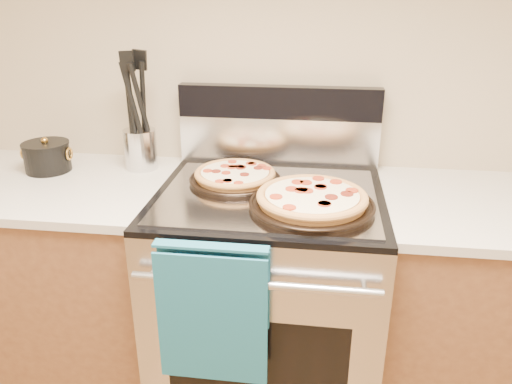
# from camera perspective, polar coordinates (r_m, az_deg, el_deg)

# --- Properties ---
(wall_back) EXTENTS (4.00, 0.00, 4.00)m
(wall_back) POSITION_cam_1_polar(r_m,az_deg,el_deg) (1.91, 2.88, 16.07)
(wall_back) COLOR tan
(wall_back) RESTS_ON ground
(range_body) EXTENTS (0.76, 0.68, 0.90)m
(range_body) POSITION_cam_1_polar(r_m,az_deg,el_deg) (1.91, 1.41, -13.24)
(range_body) COLOR #B7B7BC
(range_body) RESTS_ON ground
(oven_window) EXTENTS (0.56, 0.01, 0.40)m
(oven_window) POSITION_cam_1_polar(r_m,az_deg,el_deg) (1.65, 0.04, -20.01)
(oven_window) COLOR black
(oven_window) RESTS_ON range_body
(cooktop) EXTENTS (0.76, 0.68, 0.02)m
(cooktop) POSITION_cam_1_polar(r_m,az_deg,el_deg) (1.68, 1.56, -0.40)
(cooktop) COLOR black
(cooktop) RESTS_ON range_body
(backsplash_lower) EXTENTS (0.76, 0.06, 0.18)m
(backsplash_lower) POSITION_cam_1_polar(r_m,az_deg,el_deg) (1.94, 2.59, 5.89)
(backsplash_lower) COLOR silver
(backsplash_lower) RESTS_ON cooktop
(backsplash_upper) EXTENTS (0.76, 0.06, 0.12)m
(backsplash_upper) POSITION_cam_1_polar(r_m,az_deg,el_deg) (1.90, 2.67, 10.23)
(backsplash_upper) COLOR black
(backsplash_upper) RESTS_ON backsplash_lower
(oven_handle) EXTENTS (0.70, 0.03, 0.03)m
(oven_handle) POSITION_cam_1_polar(r_m,az_deg,el_deg) (1.40, -0.18, -10.52)
(oven_handle) COLOR silver
(oven_handle) RESTS_ON range_body
(dish_towel) EXTENTS (0.32, 0.05, 0.42)m
(dish_towel) POSITION_cam_1_polar(r_m,az_deg,el_deg) (1.48, -4.92, -13.40)
(dish_towel) COLOR #196780
(dish_towel) RESTS_ON oven_handle
(foil_sheet) EXTENTS (0.70, 0.55, 0.01)m
(foil_sheet) POSITION_cam_1_polar(r_m,az_deg,el_deg) (1.65, 1.45, -0.38)
(foil_sheet) COLOR gray
(foil_sheet) RESTS_ON cooktop
(cabinet_left) EXTENTS (1.00, 0.62, 0.88)m
(cabinet_left) POSITION_cam_1_polar(r_m,az_deg,el_deg) (2.19, -22.41, -10.23)
(cabinet_left) COLOR brown
(cabinet_left) RESTS_ON ground
(countertop_left) EXTENTS (1.02, 0.64, 0.03)m
(countertop_left) POSITION_cam_1_polar(r_m,az_deg,el_deg) (2.00, -24.32, 0.89)
(countertop_left) COLOR beige
(countertop_left) RESTS_ON cabinet_left
(pepperoni_pizza_back) EXTENTS (0.42, 0.42, 0.04)m
(pepperoni_pizza_back) POSITION_cam_1_polar(r_m,az_deg,el_deg) (1.75, -2.41, 1.84)
(pepperoni_pizza_back) COLOR #BC7539
(pepperoni_pizza_back) RESTS_ON foil_sheet
(pepperoni_pizza_front) EXTENTS (0.46, 0.46, 0.05)m
(pepperoni_pizza_front) POSITION_cam_1_polar(r_m,az_deg,el_deg) (1.55, 6.40, -0.94)
(pepperoni_pizza_front) COLOR #BC7539
(pepperoni_pizza_front) RESTS_ON foil_sheet
(utensil_crock) EXTENTS (0.12, 0.12, 0.15)m
(utensil_crock) POSITION_cam_1_polar(r_m,az_deg,el_deg) (1.96, -13.04, 4.80)
(utensil_crock) COLOR silver
(utensil_crock) RESTS_ON countertop_left
(saucepan) EXTENTS (0.18, 0.18, 0.10)m
(saucepan) POSITION_cam_1_polar(r_m,az_deg,el_deg) (2.05, -22.74, 3.62)
(saucepan) COLOR black
(saucepan) RESTS_ON countertop_left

